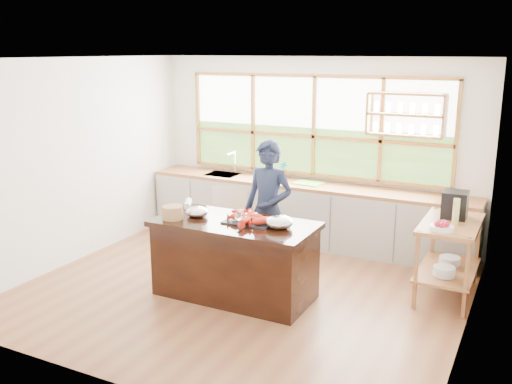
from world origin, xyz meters
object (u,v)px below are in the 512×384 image
Objects in this scene: island at (235,259)px; espresso_machine at (455,205)px; wicker_basket at (173,213)px; cook at (268,210)px.

espresso_machine reaches higher than island.
espresso_machine is at bearing 30.51° from island.
cook is at bearing 49.81° from wicker_basket.
wicker_basket is (-0.69, -0.22, 0.52)m from island.
cook is at bearing 82.76° from island.
cook is 2.19m from espresso_machine.
wicker_basket is (-0.78, -0.92, 0.11)m from cook.
cook reaches higher than wicker_basket.
cook is 1.21m from wicker_basket.
wicker_basket is at bearing -162.20° from island.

